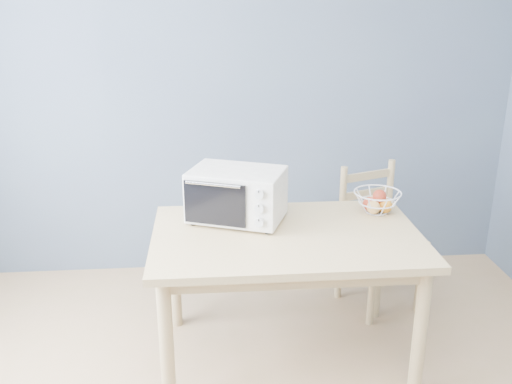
{
  "coord_description": "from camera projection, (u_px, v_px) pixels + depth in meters",
  "views": [
    {
      "loc": [
        -0.13,
        -1.62,
        1.95
      ],
      "look_at": [
        0.11,
        1.24,
        0.93
      ],
      "focal_mm": 40.0,
      "sensor_mm": 36.0,
      "label": 1
    }
  ],
  "objects": [
    {
      "name": "room",
      "position": [
        253.0,
        215.0,
        1.75
      ],
      "size": [
        4.01,
        4.51,
        2.61
      ],
      "color": "tan",
      "rests_on": "ground"
    },
    {
      "name": "dining_table",
      "position": [
        286.0,
        251.0,
        3.01
      ],
      "size": [
        1.4,
        0.9,
        0.75
      ],
      "color": "tan",
      "rests_on": "ground"
    },
    {
      "name": "toaster_oven",
      "position": [
        233.0,
        194.0,
        3.09
      ],
      "size": [
        0.58,
        0.49,
        0.29
      ],
      "rotation": [
        0.0,
        0.0,
        -0.37
      ],
      "color": "beige",
      "rests_on": "dining_table"
    },
    {
      "name": "fruit_basket",
      "position": [
        377.0,
        202.0,
        3.23
      ],
      "size": [
        0.3,
        0.3,
        0.14
      ],
      "rotation": [
        0.0,
        0.0,
        0.11
      ],
      "color": "white",
      "rests_on": "dining_table"
    },
    {
      "name": "dining_chair",
      "position": [
        377.0,
        238.0,
        3.64
      ],
      "size": [
        0.55,
        0.55,
        0.91
      ],
      "rotation": [
        0.0,
        0.0,
        0.35
      ],
      "color": "tan",
      "rests_on": "ground"
    }
  ]
}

